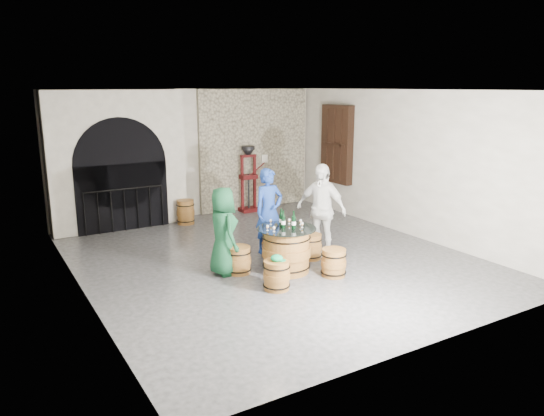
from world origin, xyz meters
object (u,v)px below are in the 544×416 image
person_green (223,231)px  side_barrel (186,212)px  person_white (321,209)px  wine_bottle_right (281,219)px  barrel_stool_near_left (277,275)px  barrel_stool_far (273,245)px  wine_bottle_center (294,222)px  barrel_stool_right (310,247)px  person_blue (269,211)px  barrel_stool_left (239,260)px  barrel_stool_near_right (334,263)px  barrel_table (286,250)px  wine_bottle_left (283,221)px  corking_press (248,174)px

person_green → side_barrel: size_ratio=2.67×
person_white → wine_bottle_right: person_white is taller
barrel_stool_near_left → side_barrel: side_barrel is taller
barrel_stool_far → wine_bottle_center: (-0.14, -0.94, 0.70)m
wine_bottle_right → person_white: bearing=17.5°
barrel_stool_right → wine_bottle_center: wine_bottle_center is taller
wine_bottle_right → wine_bottle_center: bearing=-71.5°
barrel_stool_right → person_blue: 1.09m
barrel_stool_left → barrel_stool_near_right: 1.69m
barrel_stool_near_left → person_blue: person_blue is taller
barrel_table → wine_bottle_center: 0.56m
barrel_stool_near_right → wine_bottle_left: wine_bottle_left is taller
person_green → barrel_stool_left: bearing=-113.3°
wine_bottle_right → corking_press: size_ratio=0.19×
barrel_table → barrel_stool_near_right: bearing=-45.9°
person_blue → side_barrel: bearing=100.1°
person_green → side_barrel: bearing=-8.8°
barrel_stool_left → person_white: bearing=4.6°
wine_bottle_left → barrel_stool_near_left: bearing=-129.2°
barrel_stool_right → corking_press: corking_press is taller
wine_bottle_center → barrel_stool_right: bearing=33.7°
barrel_stool_near_right → barrel_stool_near_left: same height
barrel_stool_left → side_barrel: 3.70m
wine_bottle_right → corking_press: corking_press is taller
barrel_stool_left → person_green: (-0.24, 0.11, 0.54)m
barrel_stool_near_left → wine_bottle_right: size_ratio=1.52×
barrel_stool_left → wine_bottle_left: wine_bottle_left is taller
barrel_stool_near_right → person_green: (-1.61, 1.10, 0.54)m
barrel_stool_left → barrel_stool_far: bearing=24.9°
person_green → person_white: bearing=-86.9°
barrel_stool_near_left → person_white: person_white is taller
barrel_table → person_green: person_green is taller
barrel_stool_far → barrel_stool_right: size_ratio=1.00×
corking_press → person_white: bearing=-95.6°
wine_bottle_left → wine_bottle_center: 0.19m
wine_bottle_left → side_barrel: (-0.28, 4.02, -0.66)m
barrel_stool_right → wine_bottle_left: bearing=-158.0°
barrel_stool_near_right → person_blue: (-0.30, 1.74, 0.61)m
barrel_table → side_barrel: (-0.33, 4.04, -0.11)m
barrel_table → corking_press: size_ratio=0.61×
barrel_stool_left → barrel_stool_far: same height
barrel_stool_right → person_blue: bearing=121.8°
person_green → side_barrel: person_green is taller
barrel_stool_near_right → corking_press: corking_press is taller
person_white → wine_bottle_right: 1.20m
barrel_stool_left → wine_bottle_center: 1.20m
person_blue → person_white: 1.03m
barrel_stool_near_right → person_green: bearing=145.8°
person_blue → corking_press: corking_press is taller
barrel_stool_near_right → barrel_stool_near_left: 1.18m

